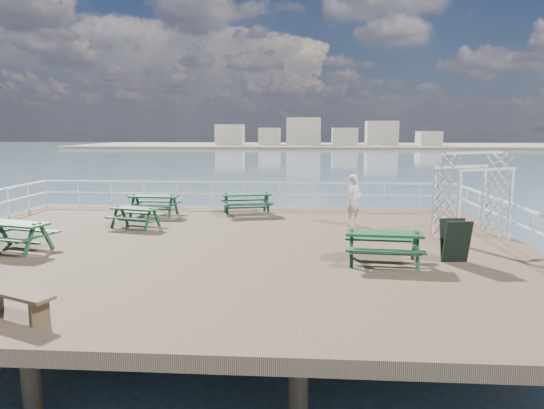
{
  "coord_description": "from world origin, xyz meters",
  "views": [
    {
      "loc": [
        2.58,
        -13.62,
        3.29
      ],
      "look_at": [
        1.62,
        0.47,
        1.1
      ],
      "focal_mm": 32.0,
      "sensor_mm": 36.0,
      "label": 1
    }
  ],
  "objects": [
    {
      "name": "person",
      "position": [
        4.28,
        2.99,
        0.89
      ],
      "size": [
        0.76,
        0.76,
        1.77
      ],
      "primitive_type": "imported",
      "rotation": [
        0.0,
        0.0,
        0.78
      ],
      "color": "silver",
      "rests_on": "ground"
    },
    {
      "name": "picnic_table_c",
      "position": [
        0.3,
        5.02,
        0.59
      ],
      "size": [
        2.22,
        1.95,
        0.93
      ],
      "rotation": [
        0.0,
        0.0,
        0.25
      ],
      "color": "#153B1D",
      "rests_on": "ground"
    },
    {
      "name": "picnic_table_a",
      "position": [
        -3.24,
        4.5,
        0.57
      ],
      "size": [
        1.9,
        1.56,
        0.88
      ],
      "rotation": [
        0.0,
        0.0,
        -0.06
      ],
      "color": "#153B1D",
      "rests_on": "ground"
    },
    {
      "name": "flat_bench_near",
      "position": [
        -2.49,
        -5.8,
        0.36
      ],
      "size": [
        1.69,
        1.02,
        0.48
      ],
      "rotation": [
        0.0,
        0.0,
        -0.4
      ],
      "color": "brown",
      "rests_on": "ground"
    },
    {
      "name": "sea_backdrop",
      "position": [
        12.54,
        134.07,
        -0.51
      ],
      "size": [
        300.0,
        300.0,
        9.2
      ],
      "color": "#3A5262",
      "rests_on": "ground"
    },
    {
      "name": "ground",
      "position": [
        0.0,
        0.0,
        -0.15
      ],
      "size": [
        18.0,
        14.0,
        0.3
      ],
      "primitive_type": "cube",
      "color": "brown",
      "rests_on": "ground"
    },
    {
      "name": "picnic_table_b",
      "position": [
        -3.16,
        2.22,
        0.49
      ],
      "size": [
        1.84,
        1.63,
        0.76
      ],
      "rotation": [
        0.0,
        0.0,
        -0.26
      ],
      "color": "#153B1D",
      "rests_on": "ground"
    },
    {
      "name": "sandwich_board",
      "position": [
        6.34,
        -1.53,
        0.53
      ],
      "size": [
        0.73,
        0.59,
        1.1
      ],
      "rotation": [
        0.0,
        0.0,
        0.15
      ],
      "color": "black",
      "rests_on": "ground"
    },
    {
      "name": "trellis_arbor",
      "position": [
        7.6,
        1.17,
        1.17
      ],
      "size": [
        2.4,
        1.92,
        2.64
      ],
      "rotation": [
        0.0,
        0.0,
        0.43
      ],
      "color": "silver",
      "rests_on": "ground"
    },
    {
      "name": "railing",
      "position": [
        -0.07,
        2.57,
        0.87
      ],
      "size": [
        17.77,
        13.76,
        1.1
      ],
      "color": "silver",
      "rests_on": "ground"
    },
    {
      "name": "picnic_table_d",
      "position": [
        -5.31,
        -1.17,
        0.57
      ],
      "size": [
        2.12,
        1.86,
        0.88
      ],
      "rotation": [
        0.0,
        0.0,
        -0.25
      ],
      "color": "#153B1D",
      "rests_on": "ground"
    },
    {
      "name": "picnic_table_e",
      "position": [
        4.53,
        -1.8,
        0.58
      ],
      "size": [
        1.98,
        1.65,
        0.91
      ],
      "rotation": [
        0.0,
        0.0,
        -0.08
      ],
      "color": "#153B1D",
      "rests_on": "ground"
    }
  ]
}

